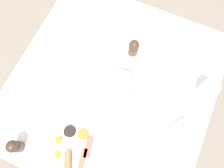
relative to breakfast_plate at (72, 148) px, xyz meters
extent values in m
plane|color=#70665B|center=(-0.04, -0.35, -0.76)|extent=(8.00, 8.00, 0.00)
cube|color=silver|center=(-0.04, -0.35, -0.02)|extent=(0.98, 1.03, 0.03)
cylinder|color=brown|center=(-0.48, -0.81, -0.40)|extent=(0.04, 0.04, 0.72)
cylinder|color=brown|center=(0.40, -0.81, -0.40)|extent=(0.04, 0.04, 0.72)
cylinder|color=brown|center=(0.40, 0.12, -0.40)|extent=(0.04, 0.04, 0.72)
cylinder|color=white|center=(0.00, 0.00, 0.00)|extent=(0.27, 0.27, 0.01)
cylinder|color=white|center=(0.07, -0.01, 0.00)|extent=(0.06, 0.06, 0.00)
sphere|color=yellow|center=(0.07, -0.01, 0.02)|extent=(0.03, 0.03, 0.03)
cylinder|color=white|center=(0.04, 0.05, 0.00)|extent=(0.06, 0.06, 0.00)
sphere|color=yellow|center=(0.04, 0.05, 0.01)|extent=(0.03, 0.03, 0.03)
cylinder|color=brown|center=(-0.02, 0.07, 0.02)|extent=(0.07, 0.11, 0.03)
cube|color=#B74C42|center=(-0.07, 0.03, 0.01)|extent=(0.05, 0.11, 0.01)
cube|color=#B74C42|center=(-0.07, -0.03, 0.01)|extent=(0.05, 0.10, 0.01)
cylinder|color=#D16023|center=(-0.02, -0.07, 0.01)|extent=(0.05, 0.05, 0.01)
cylinder|color=black|center=(0.04, -0.06, 0.01)|extent=(0.05, 0.05, 0.02)
cylinder|color=white|center=(-0.09, -0.35, 0.04)|extent=(0.12, 0.12, 0.10)
cylinder|color=white|center=(-0.09, -0.35, 0.09)|extent=(0.09, 0.09, 0.01)
sphere|color=white|center=(-0.09, -0.35, 0.10)|extent=(0.02, 0.02, 0.02)
cone|color=white|center=(-0.16, -0.34, 0.05)|extent=(0.06, 0.03, 0.05)
torus|color=white|center=(-0.02, -0.36, 0.04)|extent=(0.08, 0.02, 0.08)
cylinder|color=white|center=(-0.06, -0.67, -0.01)|extent=(0.13, 0.13, 0.01)
cylinder|color=white|center=(-0.06, -0.67, 0.02)|extent=(0.08, 0.08, 0.05)
cylinder|color=olive|center=(-0.06, -0.67, 0.02)|extent=(0.07, 0.07, 0.04)
torus|color=white|center=(-0.10, -0.68, 0.02)|extent=(0.04, 0.02, 0.04)
cylinder|color=white|center=(0.12, -0.44, -0.01)|extent=(0.13, 0.13, 0.01)
cylinder|color=white|center=(0.12, -0.44, 0.02)|extent=(0.08, 0.08, 0.05)
cylinder|color=olive|center=(0.12, -0.44, 0.02)|extent=(0.07, 0.07, 0.04)
torus|color=white|center=(0.16, -0.44, 0.02)|extent=(0.04, 0.01, 0.04)
cylinder|color=white|center=(-0.47, -0.49, 0.04)|extent=(0.08, 0.08, 0.10)
cylinder|color=white|center=(-0.42, -0.28, 0.02)|extent=(0.06, 0.06, 0.05)
torus|color=white|center=(-0.38, -0.28, 0.02)|extent=(0.04, 0.01, 0.04)
cylinder|color=#38281E|center=(0.22, 0.09, 0.02)|extent=(0.05, 0.05, 0.06)
sphere|color=#38281E|center=(0.22, 0.09, 0.07)|extent=(0.05, 0.05, 0.05)
cylinder|color=#38281E|center=(-0.07, -0.55, 0.02)|extent=(0.05, 0.05, 0.06)
sphere|color=#38281E|center=(-0.07, -0.55, 0.07)|extent=(0.05, 0.05, 0.05)
cube|color=silver|center=(-0.21, -0.56, -0.01)|extent=(0.18, 0.03, 0.00)
cube|color=silver|center=(0.22, -0.62, -0.01)|extent=(0.07, 0.20, 0.00)
camera|label=1|loc=(-0.18, -0.04, 1.02)|focal=35.00mm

